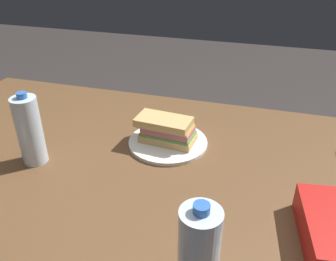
{
  "coord_description": "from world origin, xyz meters",
  "views": [
    {
      "loc": [
        -0.32,
        0.77,
        1.37
      ],
      "look_at": [
        -0.05,
        -0.17,
        0.8
      ],
      "focal_mm": 38.15,
      "sensor_mm": 36.0,
      "label": 1
    }
  ],
  "objects_px": {
    "dining_table": "(137,194)",
    "water_bottle_tall": "(30,130)",
    "paper_plate": "(168,142)",
    "water_bottle_spare": "(198,259)",
    "sandwich": "(167,130)"
  },
  "relations": [
    {
      "from": "water_bottle_spare",
      "to": "paper_plate",
      "type": "bearing_deg",
      "value": -68.4
    },
    {
      "from": "dining_table",
      "to": "sandwich",
      "type": "height_order",
      "value": "sandwich"
    },
    {
      "from": "water_bottle_spare",
      "to": "dining_table",
      "type": "bearing_deg",
      "value": -54.12
    },
    {
      "from": "sandwich",
      "to": "water_bottle_tall",
      "type": "bearing_deg",
      "value": 29.48
    },
    {
      "from": "water_bottle_tall",
      "to": "water_bottle_spare",
      "type": "height_order",
      "value": "water_bottle_spare"
    },
    {
      "from": "dining_table",
      "to": "water_bottle_tall",
      "type": "relative_size",
      "value": 7.49
    },
    {
      "from": "dining_table",
      "to": "paper_plate",
      "type": "height_order",
      "value": "paper_plate"
    },
    {
      "from": "paper_plate",
      "to": "water_bottle_tall",
      "type": "relative_size",
      "value": 1.14
    },
    {
      "from": "dining_table",
      "to": "sandwich",
      "type": "bearing_deg",
      "value": -104.4
    },
    {
      "from": "paper_plate",
      "to": "water_bottle_tall",
      "type": "xyz_separation_m",
      "value": [
        0.35,
        0.2,
        0.1
      ]
    },
    {
      "from": "paper_plate",
      "to": "dining_table",
      "type": "bearing_deg",
      "value": 74.48
    },
    {
      "from": "dining_table",
      "to": "paper_plate",
      "type": "xyz_separation_m",
      "value": [
        -0.05,
        -0.17,
        0.09
      ]
    },
    {
      "from": "water_bottle_tall",
      "to": "dining_table",
      "type": "bearing_deg",
      "value": -174.13
    },
    {
      "from": "sandwich",
      "to": "water_bottle_spare",
      "type": "xyz_separation_m",
      "value": [
        -0.21,
        0.51,
        0.06
      ]
    },
    {
      "from": "sandwich",
      "to": "water_bottle_spare",
      "type": "distance_m",
      "value": 0.55
    }
  ]
}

